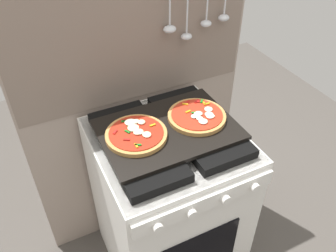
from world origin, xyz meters
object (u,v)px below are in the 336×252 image
(baking_tray, at_px, (168,129))
(pizza_right, at_px, (197,116))
(stove, at_px, (168,203))
(pizza_left, at_px, (136,134))

(baking_tray, bearing_deg, pizza_right, 1.61)
(stove, bearing_deg, baking_tray, 90.00)
(stove, height_order, pizza_right, pizza_right)
(pizza_left, height_order, pizza_right, same)
(pizza_left, bearing_deg, baking_tray, -3.93)
(pizza_left, bearing_deg, pizza_right, -1.12)
(stove, relative_size, baking_tray, 1.67)
(baking_tray, bearing_deg, pizza_left, 176.07)
(pizza_right, bearing_deg, pizza_left, 178.88)
(baking_tray, height_order, pizza_left, pizza_left)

